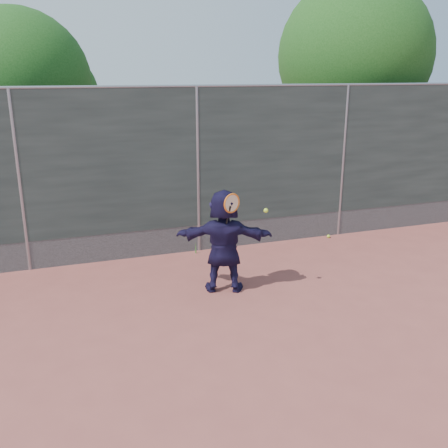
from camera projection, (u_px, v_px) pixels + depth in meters
name	position (u px, v px, depth m)	size (l,w,h in m)	color
ground	(276.00, 340.00, 6.27)	(80.00, 80.00, 0.00)	#9E4C42
player	(224.00, 241.00, 7.51)	(1.47, 0.47, 1.59)	#191438
ball_ground	(328.00, 236.00, 10.13)	(0.07, 0.07, 0.07)	#BBDE31
fence	(198.00, 167.00, 8.98)	(20.00, 0.06, 3.03)	#38423D
swing_action	(235.00, 205.00, 7.18)	(0.68, 0.20, 0.51)	orange
tree_right	(359.00, 61.00, 11.90)	(3.78, 3.60, 5.39)	#382314
tree_left	(26.00, 86.00, 10.47)	(3.15, 3.00, 4.53)	#382314
weed_clump	(216.00, 244.00, 9.39)	(0.68, 0.07, 0.30)	#387226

